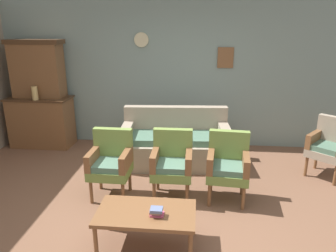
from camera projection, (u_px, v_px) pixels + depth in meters
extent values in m
plane|color=brown|center=(157.00, 221.00, 3.75)|extent=(7.68, 7.68, 0.00)
cube|color=gray|center=(175.00, 73.00, 5.83)|extent=(6.40, 0.06, 2.70)
cube|color=brown|center=(225.00, 58.00, 5.61)|extent=(0.28, 0.02, 0.36)
cylinder|color=beige|center=(141.00, 40.00, 5.65)|extent=(0.26, 0.03, 0.26)
cube|color=brown|center=(42.00, 122.00, 5.97)|extent=(1.10, 0.52, 0.90)
cube|color=#462D1B|center=(39.00, 98.00, 5.83)|extent=(1.16, 0.55, 0.03)
cube|color=brown|center=(38.00, 71.00, 5.75)|extent=(0.90, 0.36, 0.95)
cube|color=#462D1B|center=(34.00, 42.00, 5.59)|extent=(0.99, 0.38, 0.08)
cylinder|color=tan|center=(35.00, 93.00, 5.60)|extent=(0.10, 0.10, 0.24)
cube|color=gray|center=(175.00, 152.00, 5.22)|extent=(1.78, 0.92, 0.42)
cube|color=gray|center=(176.00, 120.00, 5.39)|extent=(1.74, 0.28, 0.48)
cube|color=gray|center=(224.00, 133.00, 5.10)|extent=(0.21, 0.81, 0.24)
cube|color=gray|center=(127.00, 133.00, 5.14)|extent=(0.21, 0.81, 0.24)
cube|color=#4C705B|center=(206.00, 138.00, 5.09)|extent=(0.49, 0.59, 0.10)
cube|color=#4C705B|center=(175.00, 138.00, 5.10)|extent=(0.49, 0.59, 0.10)
cube|color=#4C705B|center=(145.00, 138.00, 5.12)|extent=(0.49, 0.59, 0.10)
cube|color=olive|center=(110.00, 171.00, 4.17)|extent=(0.53, 0.49, 0.12)
cube|color=#4C705B|center=(109.00, 165.00, 4.12)|extent=(0.45, 0.42, 0.10)
cube|color=olive|center=(113.00, 145.00, 4.27)|extent=(0.52, 0.11, 0.46)
cube|color=brown|center=(126.00, 160.00, 4.09)|extent=(0.09, 0.48, 0.22)
cube|color=brown|center=(93.00, 158.00, 4.14)|extent=(0.09, 0.48, 0.22)
cylinder|color=brown|center=(123.00, 194.00, 4.03)|extent=(0.04, 0.04, 0.32)
cylinder|color=brown|center=(91.00, 192.00, 4.08)|extent=(0.04, 0.04, 0.32)
cylinder|color=brown|center=(130.00, 180.00, 4.39)|extent=(0.04, 0.04, 0.32)
cylinder|color=brown|center=(101.00, 178.00, 4.44)|extent=(0.04, 0.04, 0.32)
cube|color=olive|center=(172.00, 171.00, 4.15)|extent=(0.52, 0.48, 0.12)
cube|color=#4C705B|center=(172.00, 166.00, 4.10)|extent=(0.44, 0.41, 0.10)
cube|color=olive|center=(173.00, 145.00, 4.25)|extent=(0.52, 0.10, 0.46)
cube|color=brown|center=(189.00, 160.00, 4.08)|extent=(0.08, 0.48, 0.22)
cube|color=brown|center=(155.00, 159.00, 4.12)|extent=(0.08, 0.48, 0.22)
cylinder|color=brown|center=(187.00, 194.00, 4.02)|extent=(0.04, 0.04, 0.32)
cylinder|color=brown|center=(154.00, 193.00, 4.05)|extent=(0.04, 0.04, 0.32)
cylinder|color=brown|center=(188.00, 180.00, 4.38)|extent=(0.04, 0.04, 0.32)
cylinder|color=brown|center=(158.00, 179.00, 4.41)|extent=(0.04, 0.04, 0.32)
cube|color=olive|center=(227.00, 174.00, 4.08)|extent=(0.56, 0.52, 0.12)
cube|color=#4C705B|center=(228.00, 168.00, 4.03)|extent=(0.48, 0.44, 0.10)
cube|color=olive|center=(229.00, 147.00, 4.18)|extent=(0.53, 0.14, 0.46)
cube|color=brown|center=(246.00, 163.00, 3.99)|extent=(0.12, 0.49, 0.22)
cube|color=brown|center=(211.00, 160.00, 4.07)|extent=(0.12, 0.49, 0.22)
cylinder|color=brown|center=(243.00, 198.00, 3.93)|extent=(0.04, 0.04, 0.32)
cylinder|color=brown|center=(209.00, 195.00, 4.01)|extent=(0.04, 0.04, 0.32)
cylinder|color=brown|center=(242.00, 184.00, 4.29)|extent=(0.04, 0.04, 0.32)
cylinder|color=brown|center=(211.00, 181.00, 4.36)|extent=(0.04, 0.04, 0.32)
cube|color=gray|center=(327.00, 153.00, 4.73)|extent=(0.71, 0.70, 0.12)
cube|color=#4C705B|center=(328.00, 148.00, 4.69)|extent=(0.60, 0.60, 0.10)
cube|color=gray|center=(335.00, 132.00, 4.78)|extent=(0.46, 0.41, 0.46)
cube|color=brown|center=(314.00, 139.00, 4.83)|extent=(0.37, 0.42, 0.22)
cylinder|color=brown|center=(335.00, 175.00, 4.53)|extent=(0.04, 0.04, 0.32)
cylinder|color=brown|center=(306.00, 166.00, 4.82)|extent=(0.04, 0.04, 0.32)
cylinder|color=brown|center=(316.00, 159.00, 5.07)|extent=(0.04, 0.04, 0.32)
cube|color=brown|center=(146.00, 213.00, 3.20)|extent=(1.00, 0.56, 0.04)
cylinder|color=brown|center=(109.00, 215.00, 3.53)|extent=(0.04, 0.04, 0.38)
cylinder|color=brown|center=(192.00, 220.00, 3.45)|extent=(0.04, 0.04, 0.38)
cylinder|color=brown|center=(96.00, 243.00, 3.08)|extent=(0.04, 0.04, 0.38)
cylinder|color=brown|center=(190.00, 249.00, 3.00)|extent=(0.04, 0.04, 0.38)
cube|color=#C34970|center=(157.00, 214.00, 3.13)|extent=(0.14, 0.10, 0.02)
cube|color=tan|center=(155.00, 212.00, 3.13)|extent=(0.11, 0.07, 0.03)
cube|color=slate|center=(156.00, 211.00, 3.11)|extent=(0.11, 0.08, 0.02)
cube|color=slate|center=(156.00, 210.00, 3.09)|extent=(0.12, 0.10, 0.03)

